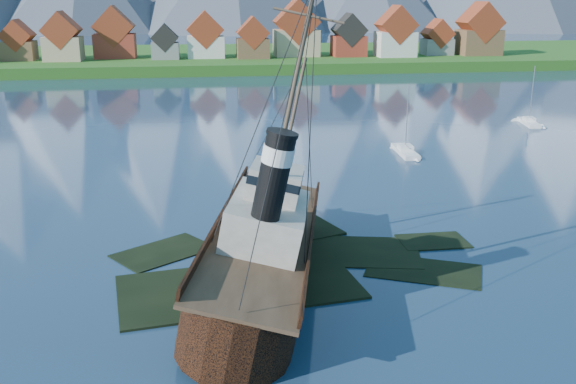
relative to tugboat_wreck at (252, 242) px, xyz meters
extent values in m
plane|color=#192F48|center=(1.86, 0.43, -3.06)|extent=(1400.00, 1400.00, 0.00)
cube|color=black|center=(-1.14, -1.57, -3.38)|extent=(19.08, 11.42, 1.00)
cube|color=black|center=(7.86, 4.43, -3.44)|extent=(15.15, 9.76, 1.00)
cube|color=black|center=(3.86, 9.43, -3.34)|extent=(11.45, 9.06, 1.00)
cube|color=black|center=(13.86, -0.57, -3.48)|extent=(10.27, 8.34, 1.00)
cube|color=black|center=(-7.14, 6.43, -3.46)|extent=(9.42, 8.68, 1.00)
cube|color=black|center=(16.86, 5.43, -3.41)|extent=(6.00, 4.00, 1.00)
cube|color=#224B15|center=(1.86, 170.43, -3.06)|extent=(600.00, 80.00, 3.20)
cube|color=#3F3D38|center=(1.86, 132.43, -3.06)|extent=(600.00, 2.50, 2.00)
cube|color=brown|center=(-54.14, 153.43, 2.69)|extent=(9.00, 8.00, 5.50)
cube|color=maroon|center=(-54.14, 153.43, 7.06)|extent=(9.16, 8.16, 9.16)
cube|color=tan|center=(-41.14, 150.43, 3.34)|extent=(10.50, 9.00, 6.80)
cube|color=maroon|center=(-41.14, 150.43, 8.63)|extent=(10.69, 9.18, 10.69)
cube|color=maroon|center=(-27.14, 156.43, 3.54)|extent=(12.00, 8.50, 7.20)
cube|color=maroon|center=(-27.14, 156.43, 9.30)|extent=(12.22, 8.67, 12.22)
cube|color=slate|center=(-12.14, 151.43, 2.34)|extent=(8.00, 7.00, 4.80)
cube|color=black|center=(-12.14, 151.43, 6.18)|extent=(8.15, 7.14, 8.15)
cube|color=beige|center=(-0.14, 154.43, 3.14)|extent=(11.00, 9.50, 6.40)
cube|color=maroon|center=(-0.14, 154.43, 8.32)|extent=(11.20, 9.69, 11.20)
cube|color=brown|center=(13.86, 150.43, 2.84)|extent=(9.50, 8.00, 5.80)
cube|color=maroon|center=(13.86, 150.43, 7.45)|extent=(9.67, 8.16, 9.67)
cube|color=tan|center=(27.86, 155.43, 3.94)|extent=(13.50, 10.00, 8.00)
cube|color=maroon|center=(27.86, 155.43, 10.37)|extent=(13.75, 10.20, 13.75)
cube|color=maroon|center=(43.86, 152.43, 3.04)|extent=(10.00, 8.50, 6.20)
cube|color=black|center=(43.86, 152.43, 7.94)|extent=(10.18, 8.67, 10.18)
cube|color=beige|center=(57.86, 149.43, 3.69)|extent=(11.50, 9.00, 7.50)
cube|color=maroon|center=(57.86, 149.43, 9.51)|extent=(11.71, 9.18, 11.71)
cube|color=slate|center=(72.86, 153.43, 2.44)|extent=(9.00, 7.50, 5.00)
cube|color=maroon|center=(72.86, 153.43, 6.56)|extent=(9.16, 7.65, 9.16)
cube|color=brown|center=(85.86, 151.43, 3.84)|extent=(12.50, 10.00, 7.80)
cube|color=maroon|center=(85.86, 151.43, 9.99)|extent=(12.73, 10.20, 12.73)
cube|color=black|center=(0.00, -1.53, -0.77)|extent=(7.13, 20.55, 4.28)
cone|color=black|center=(0.00, 11.80, -0.77)|extent=(7.13, 7.13, 7.13)
cylinder|color=black|center=(0.00, -11.80, -0.77)|extent=(7.13, 7.13, 4.28)
cube|color=#4C3826|center=(0.00, -1.53, 1.47)|extent=(6.99, 27.11, 0.25)
cube|color=black|center=(-3.42, -1.53, 1.93)|extent=(0.20, 26.25, 0.92)
cube|color=black|center=(3.42, -1.53, 1.93)|extent=(0.20, 26.25, 0.92)
cube|color=#ADA89E|center=(0.00, -3.06, 3.00)|extent=(5.30, 8.66, 3.06)
cube|color=#ADA89E|center=(0.00, -2.04, 5.65)|extent=(3.67, 4.08, 2.24)
cylinder|color=black|center=(0.00, -6.42, 7.39)|extent=(1.94, 1.94, 5.71)
cylinder|color=silver|center=(0.00, -6.42, 8.81)|extent=(2.04, 2.04, 1.12)
cylinder|color=#473828|center=(0.00, 6.62, 7.69)|extent=(0.29, 0.29, 12.23)
cylinder|color=#473828|center=(0.00, -4.08, 13.40)|extent=(0.33, 0.33, 13.25)
cube|color=silver|center=(52.81, 55.71, -2.97)|extent=(3.31, 7.84, 1.07)
cube|color=silver|center=(52.81, 55.71, -2.12)|extent=(2.05, 2.41, 0.63)
cylinder|color=gray|center=(52.81, 55.71, 2.23)|extent=(0.13, 0.13, 9.32)
cube|color=silver|center=(25.03, 38.30, -2.97)|extent=(2.58, 8.46, 1.05)
cube|color=silver|center=(25.03, 38.30, -2.14)|extent=(1.97, 2.44, 0.61)
cylinder|color=gray|center=(25.03, 38.30, 2.11)|extent=(0.12, 0.12, 9.10)
camera|label=1|loc=(-3.80, -46.13, 18.32)|focal=40.00mm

